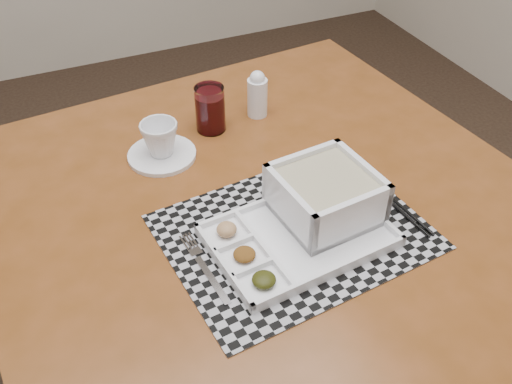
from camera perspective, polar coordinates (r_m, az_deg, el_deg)
dining_table at (r=1.20m, az=0.81°, el=-3.69°), size 1.17×1.17×0.81m
placemat at (r=1.07m, az=3.83°, el=-3.99°), size 0.50×0.41×0.00m
serving_tray at (r=1.07m, az=6.15°, el=-1.51°), size 0.34×0.26×0.10m
fork at (r=1.01m, az=-5.17°, el=-7.32°), size 0.03×0.19×0.00m
spoon at (r=1.20m, az=11.44°, el=0.92°), size 0.04×0.18×0.01m
chopsticks at (r=1.16m, az=13.22°, el=-0.68°), size 0.04×0.24×0.01m
saucer at (r=1.27m, az=-9.38°, el=3.69°), size 0.15×0.15×0.01m
cup at (r=1.24m, az=-9.59°, el=5.28°), size 0.10×0.10×0.08m
juice_glass at (r=1.32m, az=-4.60°, el=8.14°), size 0.07×0.07×0.11m
creamer_bottle at (r=1.37m, az=0.13°, el=9.75°), size 0.05×0.05×0.12m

